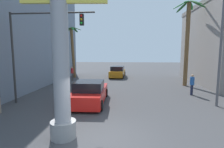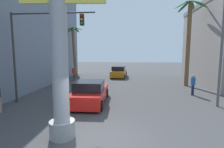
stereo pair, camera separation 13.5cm
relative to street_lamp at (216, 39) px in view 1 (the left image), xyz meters
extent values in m
plane|color=#424244|center=(-6.38, 4.96, -4.27)|extent=(94.39, 94.39, 0.00)
cylinder|color=#9E9EA3|center=(-8.02, -4.94, 0.18)|extent=(0.64, 0.64, 8.91)
cylinder|color=gray|center=(-8.02, -4.94, -3.92)|extent=(1.02, 1.02, 0.70)
cylinder|color=#59595E|center=(0.34, 0.00, -0.72)|extent=(0.16, 0.16, 7.10)
cylinder|color=#333333|center=(-13.09, -0.35, -1.25)|extent=(0.14, 0.14, 6.05)
cylinder|color=#333333|center=(-10.30, -0.35, 1.68)|extent=(5.59, 0.10, 0.10)
cube|color=black|center=(-8.35, -0.35, 1.23)|extent=(0.24, 0.24, 0.70)
sphere|color=red|center=(-8.35, -0.48, 1.45)|extent=(0.14, 0.14, 0.14)
sphere|color=yellow|center=(-8.35, -0.48, 1.23)|extent=(0.14, 0.14, 0.14)
sphere|color=green|center=(-8.35, -0.48, 1.01)|extent=(0.14, 0.14, 0.14)
cylinder|color=black|center=(-8.95, 1.74, -3.95)|extent=(0.24, 0.65, 0.64)
cylinder|color=black|center=(-7.08, 1.79, -3.95)|extent=(0.24, 0.65, 0.64)
cylinder|color=black|center=(-8.86, -1.61, -3.95)|extent=(0.24, 0.65, 0.64)
cylinder|color=black|center=(-6.99, -1.56, -3.95)|extent=(0.24, 0.65, 0.64)
cube|color=red|center=(-7.97, 0.09, -3.71)|extent=(2.09, 4.83, 0.80)
cube|color=black|center=(-7.96, -0.27, -3.01)|extent=(1.86, 2.05, 0.60)
cylinder|color=black|center=(-7.53, 14.57, -3.95)|extent=(0.26, 0.65, 0.64)
cylinder|color=black|center=(-5.78, 14.45, -3.95)|extent=(0.26, 0.65, 0.64)
cylinder|color=black|center=(-7.74, 11.49, -3.95)|extent=(0.26, 0.65, 0.64)
cylinder|color=black|center=(-5.99, 11.37, -3.95)|extent=(0.26, 0.65, 0.64)
cube|color=#BF7214|center=(-6.76, 12.97, -3.71)|extent=(2.14, 4.53, 0.80)
cube|color=black|center=(-6.76, 12.97, -3.01)|extent=(1.85, 2.54, 0.60)
cylinder|color=brown|center=(-12.86, 12.09, -0.90)|extent=(0.64, 0.50, 6.76)
ellipsoid|color=#2A642D|center=(-12.18, 11.91, 2.36)|extent=(1.25, 0.46, 0.49)
ellipsoid|color=#23702D|center=(-12.60, 12.55, 2.29)|extent=(0.72, 1.22, 0.69)
ellipsoid|color=#2A722D|center=(-13.36, 12.24, 2.28)|extent=(1.18, 0.84, 0.72)
ellipsoid|color=#2D612D|center=(-13.31, 11.59, 2.32)|extent=(1.18, 0.99, 0.60)
ellipsoid|color=#27712D|center=(-12.59, 11.37, 2.32)|extent=(0.75, 1.24, 0.62)
cylinder|color=brown|center=(0.61, 7.08, -0.07)|extent=(0.42, 0.49, 8.41)
ellipsoid|color=#2A6E2D|center=(1.53, 7.08, 3.91)|extent=(1.65, 0.38, 0.84)
ellipsoid|color=#20772D|center=(1.06, 7.87, 3.98)|extent=(1.12, 1.69, 0.63)
ellipsoid|color=#20612D|center=(0.20, 7.85, 3.87)|extent=(1.13, 1.56, 0.95)
ellipsoid|color=#1F732D|center=(-0.22, 6.98, 3.87)|extent=(1.64, 0.55, 0.94)
ellipsoid|color=#216B2D|center=(0.18, 6.35, 4.00)|extent=(1.24, 1.65, 0.56)
ellipsoid|color=#2F672D|center=(0.99, 6.28, 3.90)|extent=(0.96, 1.66, 0.85)
cylinder|color=#1E233F|center=(-0.11, 3.06, -3.86)|extent=(0.14, 0.14, 0.83)
cylinder|color=#1E233F|center=(-0.23, 2.91, -3.86)|extent=(0.14, 0.14, 0.83)
cylinder|color=#2659A5|center=(-0.17, 2.98, -3.12)|extent=(0.48, 0.48, 0.65)
sphere|color=tan|center=(-0.17, 2.98, -2.69)|extent=(0.22, 0.22, 0.22)
cylinder|color=#3F3833|center=(-12.23, 9.55, -3.82)|extent=(0.14, 0.14, 0.90)
cylinder|color=#3F3833|center=(-12.17, 9.37, -3.82)|extent=(0.14, 0.14, 0.90)
cylinder|color=#B22626|center=(-12.20, 9.46, -3.06)|extent=(0.43, 0.43, 0.61)
sphere|color=tan|center=(-12.20, 9.46, -2.65)|extent=(0.22, 0.22, 0.22)
camera|label=1|loc=(-5.49, -11.50, -0.84)|focal=28.00mm
camera|label=2|loc=(-5.36, -11.48, -0.84)|focal=28.00mm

